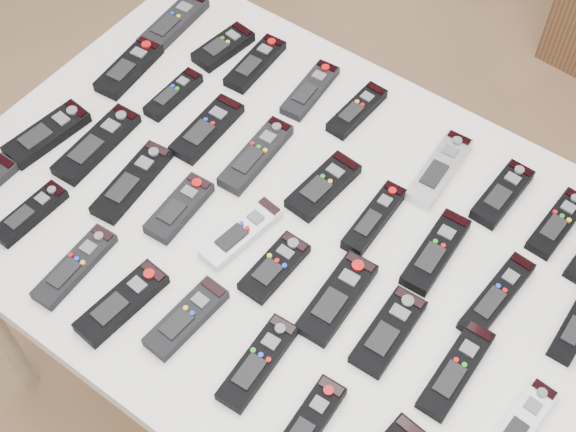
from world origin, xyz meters
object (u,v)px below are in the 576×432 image
Objects in this scene: remote_6 at (502,194)px; remote_31 at (122,303)px; remote_33 at (258,363)px; remote_5 at (439,169)px; remote_18 at (47,134)px; remote_15 at (436,252)px; remote_26 at (456,370)px; remote_4 at (357,110)px; remote_19 at (97,144)px; remote_20 at (132,182)px; remote_23 at (275,267)px; remote_14 at (374,218)px; remote_13 at (323,186)px; remote_30 at (75,266)px; remote_9 at (129,68)px; remote_7 at (558,223)px; remote_16 at (497,296)px; remote_21 at (179,208)px; remote_34 at (306,427)px; remote_11 at (207,129)px; remote_3 at (310,90)px; remote_27 at (519,426)px; remote_29 at (30,214)px; table at (288,240)px; remote_25 at (388,331)px; remote_24 at (337,298)px; remote_0 at (174,23)px; remote_32 at (186,318)px; remote_12 at (256,155)px; remote_10 at (173,94)px.

remote_6 is 0.72m from remote_31.
remote_5 is at bearing 82.72° from remote_33.
remote_15 is at bearing 22.04° from remote_18.
remote_4 is at bearing 138.74° from remote_26.
remote_19 is 1.05× the size of remote_20.
remote_20 is 0.33m from remote_23.
remote_14 is 0.13m from remote_15.
remote_13 is at bearing -145.11° from remote_6.
remote_30 is (0.05, -0.20, 0.00)m from remote_20.
remote_9 is at bearing 95.00° from remote_18.
remote_16 is at bearing -92.47° from remote_7.
remote_20 is at bearing 179.29° from remote_21.
remote_34 is at bearing -54.04° from remote_13.
remote_19 is 1.42× the size of remote_23.
remote_19 is (-0.15, -0.16, 0.00)m from remote_11.
remote_27 reaches higher than remote_3.
remote_27 is at bearing -5.89° from remote_20.
remote_15 is 0.38m from remote_33.
remote_29 is 0.15m from remote_30.
remote_31 is (-0.25, -0.40, -0.00)m from remote_14.
table is 0.34m from remote_31.
remote_15 and remote_18 have the same top height.
remote_27 is (0.25, -0.02, 0.00)m from remote_25.
remote_24 is (0.66, -0.20, -0.00)m from remote_9.
remote_14 is (0.64, -0.18, 0.00)m from remote_0.
remote_4 is at bearing 96.23° from remote_32.
remote_23 is 0.82× the size of remote_27.
remote_16 is at bearing 28.86° from remote_30.
remote_19 is 1.35× the size of remote_21.
remote_12 is 1.10× the size of remote_27.
remote_32 reaches higher than remote_33.
remote_6 is 0.78m from remote_19.
remote_26 is 0.26m from remote_34.
remote_10 is at bearing 175.94° from remote_14.
remote_14 is 0.23m from remote_25.
remote_32 is (0.49, -0.15, -0.00)m from remote_18.
remote_25 is at bearing 83.09° from remote_34.
remote_5 reaches higher than remote_26.
remote_34 is (0.43, -0.20, -0.00)m from remote_21.
remote_25 is (-0.13, -0.37, 0.00)m from remote_7.
remote_4 and remote_34 have the same top height.
remote_21 is at bearing -8.20° from remote_19.
remote_7 and remote_29 have the same top height.
remote_12 is at bearing 148.42° from remote_24.
remote_6 is 0.88× the size of remote_30.
remote_34 is at bearing -33.47° from remote_10.
remote_32 is (0.16, -0.17, -0.00)m from remote_21.
remote_30 is (0.26, -0.19, -0.00)m from remote_18.
remote_25 is (0.78, -0.36, -0.00)m from remote_0.
remote_14 is at bearing -2.37° from remote_10.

